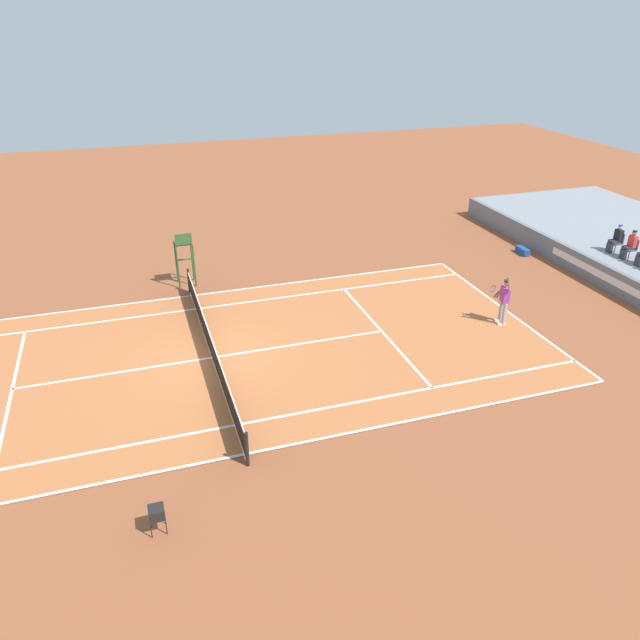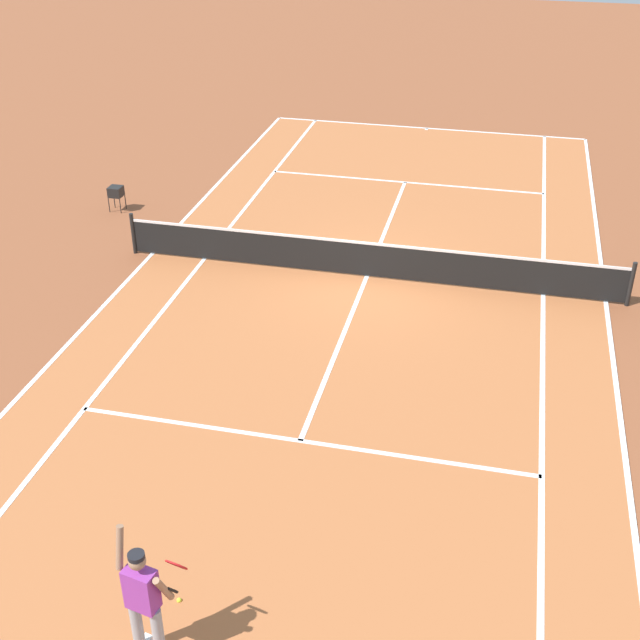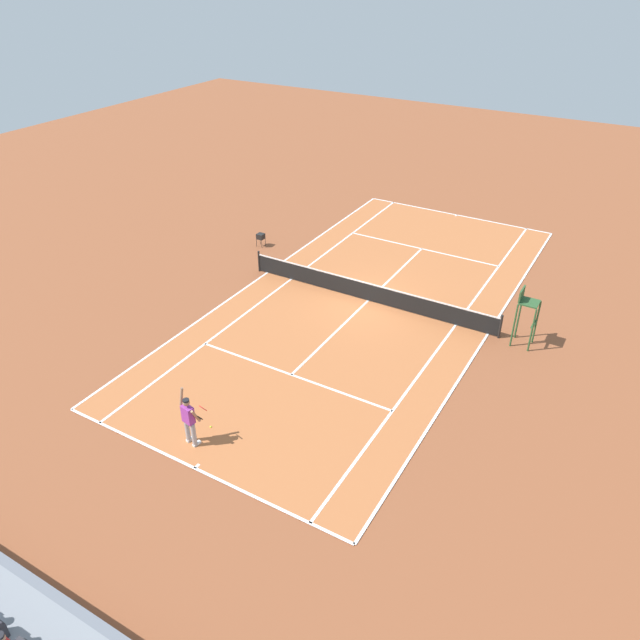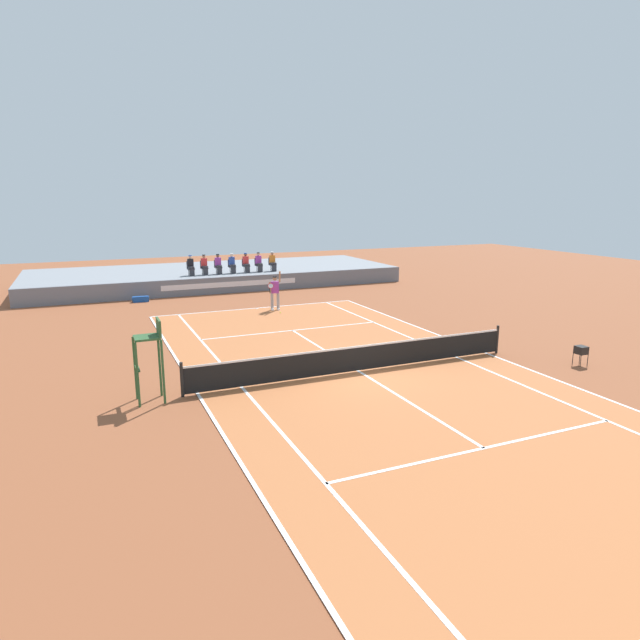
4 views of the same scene
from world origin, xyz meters
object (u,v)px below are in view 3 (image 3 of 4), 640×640
(umpire_chair, at_px, (526,310))
(ball_hopper, at_px, (261,236))
(tennis_ball, at_px, (211,427))
(tennis_player, at_px, (189,420))

(umpire_chair, height_order, ball_hopper, umpire_chair)
(tennis_ball, xyz_separation_m, umpire_chair, (-7.55, -10.19, 1.52))
(ball_hopper, bearing_deg, tennis_ball, 118.28)
(tennis_player, xyz_separation_m, tennis_ball, (-0.02, -0.88, -0.96))
(tennis_ball, height_order, umpire_chair, umpire_chair)
(umpire_chair, bearing_deg, tennis_ball, 53.47)
(tennis_ball, distance_m, umpire_chair, 12.77)
(ball_hopper, bearing_deg, tennis_player, 116.63)
(tennis_ball, distance_m, ball_hopper, 14.36)
(tennis_player, height_order, tennis_ball, tennis_player)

